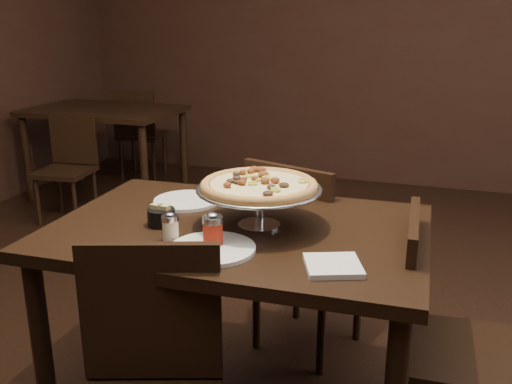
% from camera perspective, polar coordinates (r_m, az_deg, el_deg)
% --- Properties ---
extents(room, '(6.04, 7.04, 2.84)m').
position_cam_1_polar(room, '(1.95, 3.67, 13.53)').
color(room, black).
rests_on(room, ground).
extents(dining_table, '(1.34, 0.92, 0.82)m').
position_cam_1_polar(dining_table, '(2.06, -1.78, -6.21)').
color(dining_table, black).
rests_on(dining_table, ground).
extents(background_table, '(1.24, 0.83, 0.78)m').
position_cam_1_polar(background_table, '(5.06, -14.88, 6.94)').
color(background_table, black).
rests_on(background_table, ground).
extents(pizza_stand, '(0.44, 0.44, 0.18)m').
position_cam_1_polar(pizza_stand, '(1.97, 0.31, 0.61)').
color(pizza_stand, silver).
rests_on(pizza_stand, dining_table).
extents(parmesan_shaker, '(0.06, 0.06, 0.10)m').
position_cam_1_polar(parmesan_shaker, '(1.89, -8.56, -3.51)').
color(parmesan_shaker, beige).
rests_on(parmesan_shaker, dining_table).
extents(pepper_flake_shaker, '(0.07, 0.07, 0.12)m').
position_cam_1_polar(pepper_flake_shaker, '(1.82, -4.34, -3.92)').
color(pepper_flake_shaker, maroon).
rests_on(pepper_flake_shaker, dining_table).
extents(packet_caddy, '(0.10, 0.10, 0.08)m').
position_cam_1_polar(packet_caddy, '(2.04, -9.46, -2.42)').
color(packet_caddy, black).
rests_on(packet_caddy, dining_table).
extents(napkin_stack, '(0.21, 0.21, 0.02)m').
position_cam_1_polar(napkin_stack, '(1.70, 7.72, -7.31)').
color(napkin_stack, white).
rests_on(napkin_stack, dining_table).
extents(plate_left, '(0.26, 0.26, 0.01)m').
position_cam_1_polar(plate_left, '(2.28, -6.97, -0.87)').
color(plate_left, white).
rests_on(plate_left, dining_table).
extents(plate_near, '(0.28, 0.28, 0.01)m').
position_cam_1_polar(plate_near, '(1.81, -4.40, -5.68)').
color(plate_near, white).
rests_on(plate_near, dining_table).
extents(serving_spatula, '(0.15, 0.15, 0.02)m').
position_cam_1_polar(serving_spatula, '(1.87, 3.76, -0.42)').
color(serving_spatula, silver).
rests_on(serving_spatula, pizza_stand).
extents(chair_far, '(0.55, 0.55, 0.93)m').
position_cam_1_polar(chair_far, '(2.60, 4.54, -5.91)').
color(chair_far, black).
rests_on(chair_far, ground).
extents(chair_side, '(0.44, 0.44, 0.91)m').
position_cam_1_polar(chair_side, '(2.08, 18.03, -13.40)').
color(chair_side, black).
rests_on(chair_side, ground).
extents(bg_chair_far, '(0.46, 0.46, 0.86)m').
position_cam_1_polar(bg_chair_far, '(5.61, -11.60, 6.03)').
color(bg_chair_far, black).
rests_on(bg_chair_far, ground).
extents(bg_chair_near, '(0.42, 0.42, 0.82)m').
position_cam_1_polar(bg_chair_near, '(4.61, -18.26, 2.79)').
color(bg_chair_near, black).
rests_on(bg_chair_near, ground).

